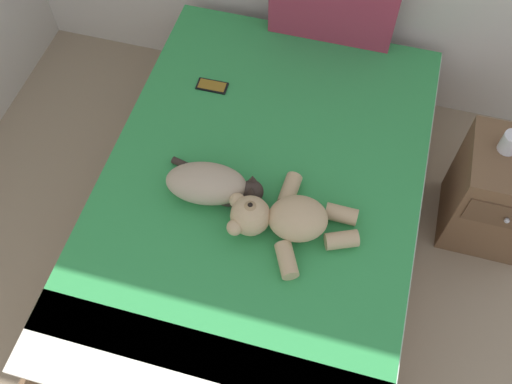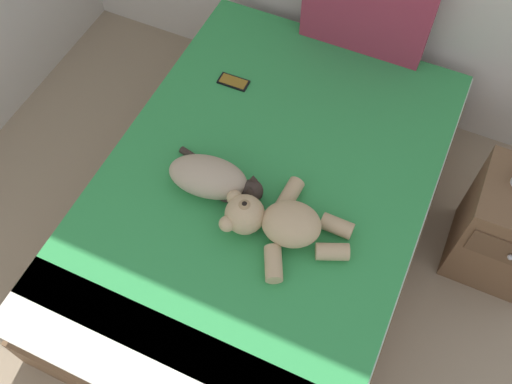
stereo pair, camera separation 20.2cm
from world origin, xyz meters
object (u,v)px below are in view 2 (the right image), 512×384
Objects in this scene: bed at (262,211)px; nightstand at (509,229)px; cell_phone at (233,82)px; patterned_cushion at (367,7)px; teddy_bear at (278,222)px; cat at (212,178)px.

bed is 1.12m from nightstand.
nightstand is (1.42, -0.11, -0.21)m from cell_phone.
teddy_bear is at bearing -87.95° from patterned_cushion.
patterned_cushion is 1.10× the size of nightstand.
cat is 0.80× the size of teddy_bear.
nightstand is (1.24, 0.46, -0.28)m from cat.
cell_phone is at bearing 128.03° from bed.
cat is at bearing -149.21° from bed.
cell_phone is 1.44m from nightstand.
bed is at bearing 128.20° from teddy_bear.
cat reaches higher than nightstand.
patterned_cushion is 1.21m from nightstand.
teddy_bear is at bearing -51.80° from bed.
cell_phone is at bearing 107.49° from cat.
bed is 3.30× the size of patterned_cushion.
bed is 13.68× the size of cell_phone.
patterned_cushion is at bearing 92.05° from teddy_bear.
cat is 2.92× the size of cell_phone.
cat is (-0.29, -1.06, -0.17)m from patterned_cushion.
cat is at bearing -105.31° from patterned_cushion.
nightstand reaches higher than cell_phone.
teddy_bear is at bearing -51.92° from cell_phone.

